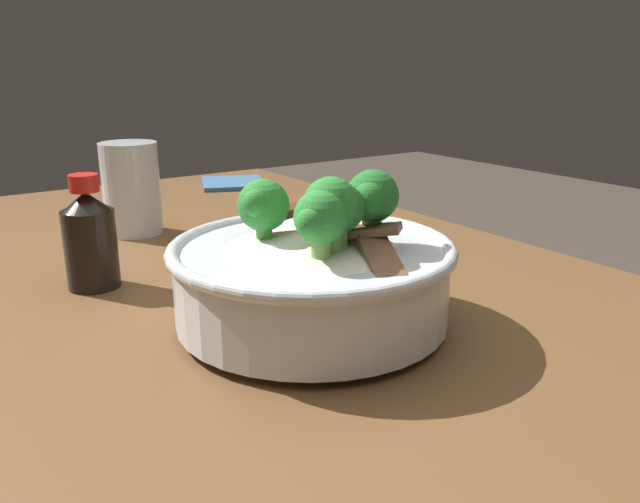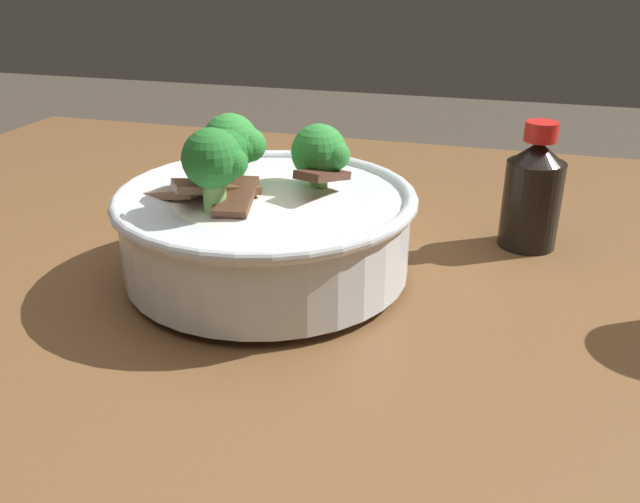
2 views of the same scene
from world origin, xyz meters
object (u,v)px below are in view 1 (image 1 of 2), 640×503
(soy_sauce_bottle, at_px, (90,239))
(folded_napkin, at_px, (233,183))
(drinking_glass, at_px, (132,194))
(rice_bowl, at_px, (313,269))

(soy_sauce_bottle, relative_size, folded_napkin, 0.98)
(drinking_glass, relative_size, folded_napkin, 1.02)
(folded_napkin, bearing_deg, soy_sauce_bottle, 138.09)
(soy_sauce_bottle, bearing_deg, drinking_glass, -29.82)
(rice_bowl, bearing_deg, drinking_glass, 3.59)
(rice_bowl, bearing_deg, folded_napkin, -21.04)
(rice_bowl, height_order, drinking_glass, rice_bowl)
(drinking_glass, xyz_separation_m, folded_napkin, (0.24, -0.28, -0.05))
(drinking_glass, bearing_deg, folded_napkin, -49.17)
(rice_bowl, relative_size, soy_sauce_bottle, 2.10)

